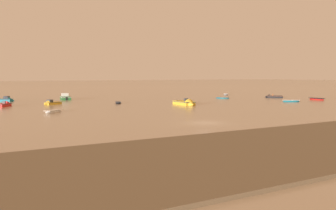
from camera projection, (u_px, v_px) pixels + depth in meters
name	position (u px, v px, depth m)	size (l,w,h in m)	color
ground_plane	(205.00, 123.00, 47.65)	(800.00, 800.00, 0.00)	tan
mudflat_shore	(283.00, 146.00, 31.31)	(292.87, 16.39, 0.27)	brown
motorboat_moored_0	(272.00, 97.00, 101.98)	(4.39, 4.39, 1.58)	black
motorboat_moored_1	(6.00, 100.00, 86.77)	(5.11, 3.93, 1.87)	#197084
rowboat_moored_0	(118.00, 103.00, 80.74)	(2.04, 3.39, 0.51)	black
rowboat_moored_1	(291.00, 101.00, 85.70)	(4.15, 2.92, 0.62)	#197084
rowboat_moored_3	(222.00, 98.00, 98.38)	(3.11, 3.54, 0.56)	#197084
rowboat_moored_4	(226.00, 94.00, 115.93)	(3.37, 3.82, 0.60)	gray
rowboat_moored_5	(53.00, 112.00, 61.05)	(3.63, 3.33, 0.58)	white
rowboat_moored_6	(317.00, 99.00, 92.18)	(1.79, 4.43, 0.68)	red
motorboat_moored_2	(65.00, 98.00, 94.24)	(3.09, 6.47, 2.36)	#23602D
motorboat_moored_4	(4.00, 105.00, 73.06)	(3.89, 4.88, 1.62)	red
motorboat_moored_5	(186.00, 104.00, 75.97)	(2.46, 6.55, 2.20)	gold
motorboat_moored_6	(51.00, 103.00, 77.61)	(4.30, 3.20, 1.56)	gold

